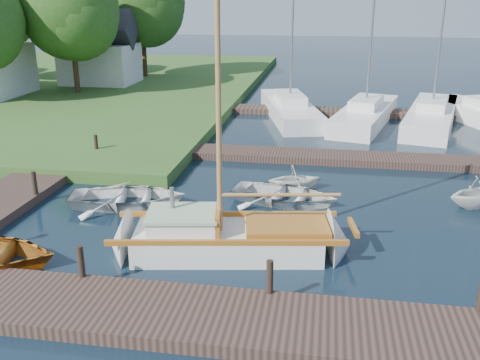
% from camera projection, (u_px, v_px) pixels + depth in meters
% --- Properties ---
extents(ground, '(160.00, 160.00, 0.00)m').
position_uv_depth(ground, '(240.00, 215.00, 17.08)').
color(ground, black).
rests_on(ground, ground).
extents(near_dock, '(18.00, 2.20, 0.30)m').
position_uv_depth(near_dock, '(195.00, 317.00, 11.44)').
color(near_dock, '#2F201B').
rests_on(near_dock, ground).
extents(left_dock, '(2.20, 18.00, 0.30)m').
position_uv_depth(left_dock, '(39.00, 178.00, 20.13)').
color(left_dock, '#2F201B').
rests_on(left_dock, ground).
extents(far_dock, '(14.00, 1.60, 0.30)m').
position_uv_depth(far_dock, '(311.00, 156.00, 22.78)').
color(far_dock, '#2F201B').
rests_on(far_dock, ground).
extents(pontoon, '(30.00, 1.60, 0.30)m').
position_uv_depth(pontoon, '(459.00, 116.00, 30.41)').
color(pontoon, '#2F201B').
rests_on(pontoon, ground).
extents(mooring_post_1, '(0.16, 0.16, 0.80)m').
position_uv_depth(mooring_post_1, '(81.00, 261.00, 12.65)').
color(mooring_post_1, black).
rests_on(mooring_post_1, near_dock).
extents(mooring_post_2, '(0.16, 0.16, 0.80)m').
position_uv_depth(mooring_post_2, '(270.00, 277.00, 11.96)').
color(mooring_post_2, black).
rests_on(mooring_post_2, near_dock).
extents(mooring_post_4, '(0.16, 0.16, 0.80)m').
position_uv_depth(mooring_post_4, '(35.00, 183.00, 17.93)').
color(mooring_post_4, black).
rests_on(mooring_post_4, left_dock).
extents(mooring_post_5, '(0.16, 0.16, 0.80)m').
position_uv_depth(mooring_post_5, '(96.00, 144.00, 22.59)').
color(mooring_post_5, black).
rests_on(mooring_post_5, left_dock).
extents(sailboat, '(7.37, 3.11, 9.83)m').
position_uv_depth(sailboat, '(234.00, 241.00, 14.53)').
color(sailboat, white).
rests_on(sailboat, ground).
extents(tender_a, '(4.25, 3.38, 0.79)m').
position_uv_depth(tender_a, '(127.00, 194.00, 17.79)').
color(tender_a, white).
rests_on(tender_a, ground).
extents(tender_b, '(2.39, 2.22, 1.03)m').
position_uv_depth(tender_b, '(295.00, 176.00, 19.15)').
color(tender_b, white).
rests_on(tender_b, ground).
extents(tender_c, '(4.03, 3.23, 0.74)m').
position_uv_depth(tender_c, '(284.00, 192.00, 18.05)').
color(tender_c, white).
rests_on(tender_c, ground).
extents(tender_d, '(2.86, 2.74, 1.17)m').
position_uv_depth(tender_d, '(479.00, 190.00, 17.62)').
color(tender_d, white).
rests_on(tender_d, ground).
extents(marina_boat_1, '(4.36, 9.21, 9.51)m').
position_uv_depth(marina_boat_1, '(290.00, 108.00, 30.55)').
color(marina_boat_1, white).
rests_on(marina_boat_1, ground).
extents(marina_boat_2, '(4.29, 8.98, 10.92)m').
position_uv_depth(marina_boat_2, '(365.00, 113.00, 29.17)').
color(marina_boat_2, white).
rests_on(marina_boat_2, ground).
extents(marina_boat_3, '(4.46, 9.89, 12.09)m').
position_uv_depth(marina_boat_3, '(432.00, 114.00, 28.93)').
color(marina_boat_3, white).
rests_on(marina_boat_3, ground).
extents(house_c, '(5.25, 4.00, 5.28)m').
position_uv_depth(house_c, '(100.00, 54.00, 38.89)').
color(house_c, beige).
rests_on(house_c, shore).
extents(tree_3, '(6.41, 6.38, 8.74)m').
position_uv_depth(tree_3, '(70.00, 9.00, 34.15)').
color(tree_3, '#332114').
rests_on(tree_3, shore).
extents(tree_7, '(6.83, 6.83, 9.38)m').
position_uv_depth(tree_7, '(142.00, 1.00, 41.17)').
color(tree_7, '#332114').
rests_on(tree_7, shore).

